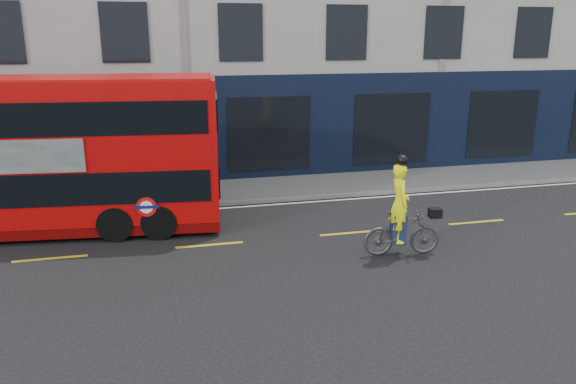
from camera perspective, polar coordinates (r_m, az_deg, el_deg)
name	(u,v)px	position (r m, az deg, el deg)	size (l,w,h in m)	color
ground	(216,267)	(13.85, -7.33, -7.55)	(120.00, 120.00, 0.00)	black
pavement	(194,193)	(19.96, -9.49, -0.13)	(60.00, 3.00, 0.12)	slate
kerb	(198,205)	(18.52, -9.12, -1.35)	(60.00, 0.12, 0.13)	gray
road_edge_line	(199,210)	(18.25, -9.03, -1.81)	(58.00, 0.10, 0.01)	silver
lane_dashes	(209,245)	(15.24, -7.98, -5.35)	(58.00, 0.12, 0.01)	gold
bus	(23,155)	(17.14, -25.29, 3.40)	(10.97, 3.56, 4.34)	#B70707
cyclist	(401,222)	(14.43, 11.44, -3.02)	(2.03, 0.80, 2.62)	#414446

